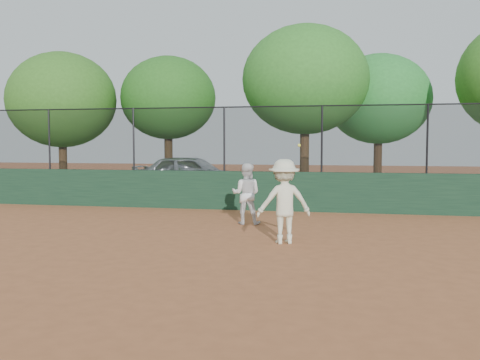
% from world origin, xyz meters
% --- Properties ---
extents(ground, '(80.00, 80.00, 0.00)m').
position_xyz_m(ground, '(0.00, 0.00, 0.00)').
color(ground, '#A55C35').
rests_on(ground, ground).
extents(back_wall, '(26.00, 0.20, 1.20)m').
position_xyz_m(back_wall, '(0.00, 6.00, 0.60)').
color(back_wall, '#1A3A24').
rests_on(back_wall, ground).
extents(grass_strip, '(36.00, 12.00, 0.01)m').
position_xyz_m(grass_strip, '(0.00, 12.00, 0.00)').
color(grass_strip, '#375A1C').
rests_on(grass_strip, ground).
extents(parked_car, '(4.80, 2.08, 1.61)m').
position_xyz_m(parked_car, '(-2.91, 10.39, 0.81)').
color(parked_car, silver).
rests_on(parked_car, ground).
extents(player_second, '(0.77, 0.60, 1.56)m').
position_xyz_m(player_second, '(0.76, 3.18, 0.78)').
color(player_second, white).
rests_on(player_second, ground).
extents(player_main, '(1.28, 1.00, 2.06)m').
position_xyz_m(player_main, '(2.03, 0.76, 0.87)').
color(player_main, beige).
rests_on(player_main, ground).
extents(fence_assembly, '(26.00, 0.06, 2.00)m').
position_xyz_m(fence_assembly, '(-0.03, 6.00, 2.24)').
color(fence_assembly, black).
rests_on(fence_assembly, back_wall).
extents(tree_0, '(4.79, 4.35, 6.01)m').
position_xyz_m(tree_0, '(-9.03, 11.18, 3.93)').
color(tree_0, '#4E331B').
rests_on(tree_0, ground).
extents(tree_1, '(4.20, 3.81, 5.85)m').
position_xyz_m(tree_1, '(-4.53, 12.24, 4.03)').
color(tree_1, '#3C2A15').
rests_on(tree_1, ground).
extents(tree_2, '(4.83, 4.39, 6.57)m').
position_xyz_m(tree_2, '(1.59, 10.50, 4.47)').
color(tree_2, '#4C321B').
rests_on(tree_2, ground).
extents(tree_3, '(4.34, 3.94, 5.77)m').
position_xyz_m(tree_3, '(4.44, 13.00, 3.89)').
color(tree_3, '#3C2514').
rests_on(tree_3, ground).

